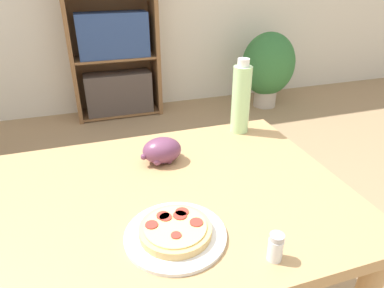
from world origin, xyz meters
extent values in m
cube|color=tan|center=(-0.05, 0.00, 0.72)|extent=(1.17, 0.77, 0.03)
cylinder|color=tan|center=(0.47, 0.32, 0.35)|extent=(0.06, 0.06, 0.70)
cylinder|color=white|center=(-0.01, -0.18, 0.74)|extent=(0.24, 0.24, 0.01)
cylinder|color=#DBB26B|center=(-0.01, -0.18, 0.75)|extent=(0.17, 0.17, 0.02)
cylinder|color=#EACC7A|center=(-0.01, -0.18, 0.76)|extent=(0.15, 0.15, 0.00)
cylinder|color=#A83328|center=(0.01, -0.15, 0.77)|extent=(0.03, 0.03, 0.00)
cylinder|color=#A83328|center=(-0.02, -0.14, 0.77)|extent=(0.03, 0.03, 0.00)
cylinder|color=#A83328|center=(0.02, -0.13, 0.77)|extent=(0.03, 0.03, 0.00)
cylinder|color=#A83328|center=(-0.03, -0.13, 0.77)|extent=(0.03, 0.03, 0.00)
cylinder|color=#A83328|center=(-0.06, -0.16, 0.77)|extent=(0.03, 0.03, 0.00)
cylinder|color=#A83328|center=(-0.02, -0.21, 0.77)|extent=(0.02, 0.02, 0.00)
cylinder|color=#A83328|center=(0.04, -0.18, 0.77)|extent=(0.03, 0.03, 0.00)
ellipsoid|color=#6B3856|center=(0.04, 0.18, 0.77)|extent=(0.13, 0.10, 0.08)
sphere|color=#6B3856|center=(0.08, 0.19, 0.78)|extent=(0.02, 0.02, 0.02)
sphere|color=#6B3856|center=(0.01, 0.19, 0.76)|extent=(0.02, 0.02, 0.02)
sphere|color=#6B3856|center=(0.02, 0.14, 0.76)|extent=(0.03, 0.03, 0.03)
sphere|color=#6B3856|center=(-0.02, 0.17, 0.77)|extent=(0.02, 0.02, 0.02)
sphere|color=#6B3856|center=(0.05, 0.15, 0.78)|extent=(0.02, 0.02, 0.02)
sphere|color=#6B3856|center=(0.06, 0.20, 0.76)|extent=(0.02, 0.02, 0.02)
sphere|color=#6B3856|center=(0.06, 0.16, 0.75)|extent=(0.02, 0.02, 0.02)
sphere|color=#6B3856|center=(0.03, 0.21, 0.78)|extent=(0.02, 0.02, 0.02)
sphere|color=#6B3856|center=(0.08, 0.17, 0.78)|extent=(0.02, 0.02, 0.02)
sphere|color=#6B3856|center=(0.06, 0.20, 0.75)|extent=(0.03, 0.03, 0.03)
sphere|color=#6B3856|center=(0.09, 0.21, 0.77)|extent=(0.02, 0.02, 0.02)
cylinder|color=#B7EAA3|center=(0.38, 0.32, 0.86)|extent=(0.07, 0.07, 0.25)
cylinder|color=white|center=(0.38, 0.32, 1.00)|extent=(0.04, 0.04, 0.03)
cylinder|color=white|center=(0.18, -0.31, 0.76)|extent=(0.03, 0.03, 0.05)
cylinder|color=#B7B7BC|center=(0.18, -0.31, 0.79)|extent=(0.03, 0.03, 0.01)
cube|color=brown|center=(-0.24, 2.45, 0.82)|extent=(0.04, 0.31, 1.64)
cube|color=brown|center=(0.52, 2.45, 0.82)|extent=(0.04, 0.31, 1.64)
cube|color=brown|center=(0.14, 2.59, 0.82)|extent=(0.79, 0.01, 1.64)
cube|color=brown|center=(0.14, 2.45, 0.02)|extent=(0.72, 0.29, 0.02)
cube|color=#4C423D|center=(0.14, 2.42, 0.22)|extent=(0.62, 0.22, 0.39)
cube|color=brown|center=(0.14, 2.45, 0.55)|extent=(0.72, 0.29, 0.02)
cube|color=navy|center=(0.14, 2.42, 0.76)|extent=(0.62, 0.22, 0.39)
cylinder|color=#BCB2A3|center=(1.60, 2.19, 0.11)|extent=(0.23, 0.23, 0.22)
ellipsoid|color=#337038|center=(1.60, 2.19, 0.44)|extent=(0.54, 0.46, 0.62)
camera|label=1|loc=(-0.16, -0.78, 1.31)|focal=32.00mm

